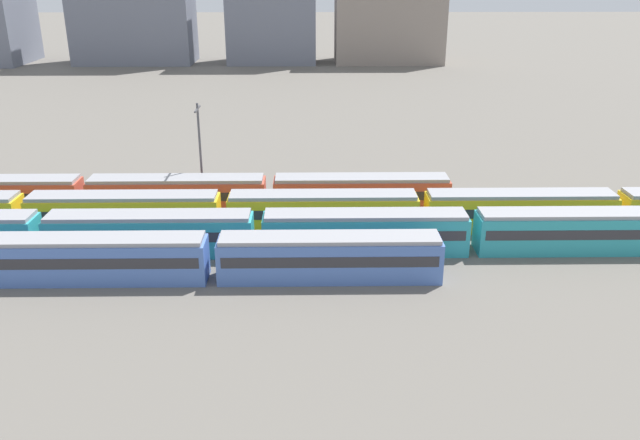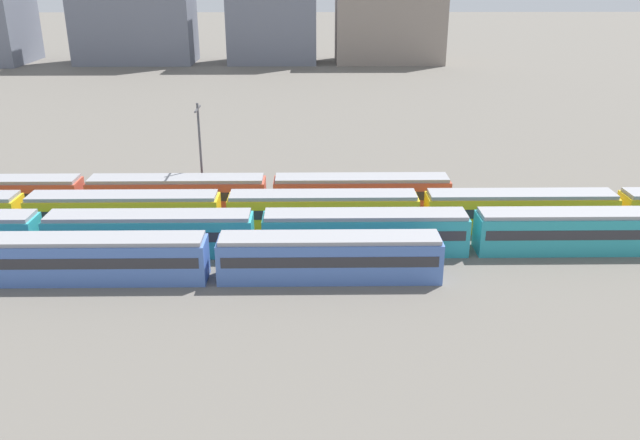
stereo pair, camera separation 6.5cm
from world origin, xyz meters
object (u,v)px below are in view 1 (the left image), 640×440
Objects in this scene: train_track_1 at (258,233)px; train_track_0 at (95,258)px; train_track_3 at (177,194)px; catenary_pole_1 at (200,149)px; train_track_2 at (421,211)px.

train_track_0 is at bearing -157.79° from train_track_1.
train_track_0 is 16.04m from train_track_3.
train_track_1 and train_track_3 have the same top height.
train_track_1 is at bearing -62.73° from catenary_pole_1.
train_track_3 is at bearing 167.92° from train_track_2.
train_track_2 is 2.02× the size of train_track_3.
catenary_pole_1 is (-22.16, 8.15, 4.01)m from train_track_2.
train_track_0 is 13.75m from train_track_1.
train_track_1 is (12.73, 5.20, 0.00)m from train_track_0.
train_track_2 is 23.95m from catenary_pole_1.
train_track_1 and train_track_2 have the same top height.
train_track_1 is 16.14m from train_track_2.
train_track_2 is at bearing -20.19° from catenary_pole_1.
catenary_pole_1 is at bearing 117.27° from train_track_1.
train_track_2 and train_track_3 have the same top height.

